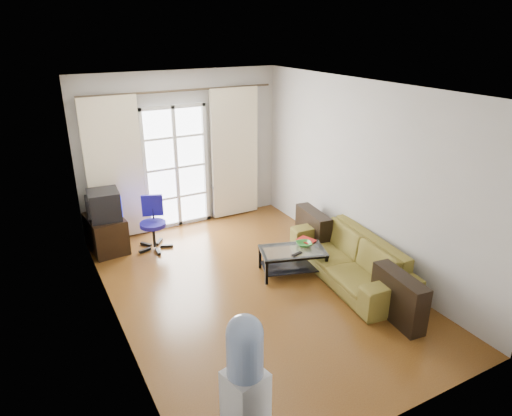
{
  "coord_description": "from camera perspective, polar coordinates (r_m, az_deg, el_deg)",
  "views": [
    {
      "loc": [
        -2.54,
        -4.8,
        3.37
      ],
      "look_at": [
        0.24,
        0.35,
        1.02
      ],
      "focal_mm": 32.0,
      "sensor_mm": 36.0,
      "label": 1
    }
  ],
  "objects": [
    {
      "name": "curtain_right",
      "position": [
        8.36,
        -2.67,
        6.81
      ],
      "size": [
        0.9,
        0.07,
        2.35
      ],
      "primitive_type": "cube",
      "color": "#FEF3CC",
      "rests_on": "curtain_rod"
    },
    {
      "name": "french_door",
      "position": [
        8.06,
        -9.94,
        4.99
      ],
      "size": [
        1.16,
        0.06,
        2.15
      ],
      "color": "white",
      "rests_on": "wall_back"
    },
    {
      "name": "water_cooler",
      "position": [
        3.79,
        -1.34,
        -21.87
      ],
      "size": [
        0.35,
        0.35,
        1.43
      ],
      "rotation": [
        0.0,
        0.0,
        0.22
      ],
      "color": "silver",
      "rests_on": "floor"
    },
    {
      "name": "tv_stand",
      "position": [
        7.68,
        -18.23,
        -3.03
      ],
      "size": [
        0.58,
        0.81,
        0.56
      ],
      "primitive_type": "cube",
      "rotation": [
        0.0,
        0.0,
        0.09
      ],
      "color": "black",
      "rests_on": "floor"
    },
    {
      "name": "floor",
      "position": [
        6.39,
        -0.41,
        -9.95
      ],
      "size": [
        5.2,
        5.2,
        0.0
      ],
      "primitive_type": "plane",
      "color": "brown",
      "rests_on": "ground"
    },
    {
      "name": "curtain_rod",
      "position": [
        7.79,
        -9.39,
        14.3
      ],
      "size": [
        3.3,
        0.04,
        0.04
      ],
      "primitive_type": "cylinder",
      "rotation": [
        0.0,
        1.57,
        0.0
      ],
      "color": "#4C3F2D",
      "rests_on": "wall_back"
    },
    {
      "name": "curtain_left",
      "position": [
        7.71,
        -17.23,
        4.54
      ],
      "size": [
        0.9,
        0.07,
        2.35
      ],
      "primitive_type": "cube",
      "color": "#FEF3CC",
      "rests_on": "curtain_rod"
    },
    {
      "name": "radiator",
      "position": [
        8.58,
        -3.53,
        1.09
      ],
      "size": [
        0.64,
        0.12,
        0.64
      ],
      "primitive_type": "cube",
      "color": "#98989A",
      "rests_on": "floor"
    },
    {
      "name": "remote",
      "position": [
        6.46,
        5.13,
        -5.74
      ],
      "size": [
        0.18,
        0.08,
        0.02
      ],
      "primitive_type": "cube",
      "rotation": [
        0.0,
        0.0,
        0.21
      ],
      "color": "black",
      "rests_on": "coffee_table"
    },
    {
      "name": "ceiling",
      "position": [
        5.47,
        -0.48,
        14.83
      ],
      "size": [
        5.2,
        5.2,
        0.0
      ],
      "primitive_type": "plane",
      "rotation": [
        3.14,
        0.0,
        0.0
      ],
      "color": "white",
      "rests_on": "wall_back"
    },
    {
      "name": "task_chair",
      "position": [
        7.54,
        -12.64,
        -3.11
      ],
      "size": [
        0.75,
        0.75,
        0.85
      ],
      "rotation": [
        0.0,
        0.0,
        -0.35
      ],
      "color": "black",
      "rests_on": "floor"
    },
    {
      "name": "wall_left",
      "position": [
        5.26,
        -18.04,
        -1.86
      ],
      "size": [
        0.02,
        5.2,
        2.7
      ],
      "primitive_type": "cube",
      "color": "#B7B4AE",
      "rests_on": "floor"
    },
    {
      "name": "crt_tv",
      "position": [
        7.42,
        -18.58,
        0.35
      ],
      "size": [
        0.53,
        0.53,
        0.45
      ],
      "rotation": [
        0.0,
        0.0,
        -0.08
      ],
      "color": "black",
      "rests_on": "tv_stand"
    },
    {
      "name": "wall_back",
      "position": [
        8.08,
        -9.18,
        7.12
      ],
      "size": [
        3.6,
        0.02,
        2.7
      ],
      "primitive_type": "cube",
      "color": "#B7B4AE",
      "rests_on": "floor"
    },
    {
      "name": "bowl",
      "position": [
        6.71,
        6.0,
        -4.5
      ],
      "size": [
        0.34,
        0.34,
        0.05
      ],
      "primitive_type": "imported",
      "rotation": [
        0.0,
        0.0,
        -0.28
      ],
      "color": "#2D7C2D",
      "rests_on": "coffee_table"
    },
    {
      "name": "wall_right",
      "position": [
        6.78,
        13.16,
        3.95
      ],
      "size": [
        0.02,
        5.2,
        2.7
      ],
      "primitive_type": "cube",
      "color": "#B7B4AE",
      "rests_on": "floor"
    },
    {
      "name": "wall_front",
      "position": [
        3.92,
        17.97,
        -10.36
      ],
      "size": [
        3.6,
        0.02,
        2.7
      ],
      "primitive_type": "cube",
      "color": "#B7B4AE",
      "rests_on": "floor"
    },
    {
      "name": "book",
      "position": [
        6.79,
        5.85,
        -4.31
      ],
      "size": [
        0.36,
        0.38,
        0.02
      ],
      "primitive_type": "imported",
      "rotation": [
        0.0,
        0.0,
        0.35
      ],
      "color": "#A73514",
      "rests_on": "coffee_table"
    },
    {
      "name": "sofa",
      "position": [
        6.61,
        11.62,
        -6.16
      ],
      "size": [
        2.32,
        1.3,
        0.62
      ],
      "primitive_type": "imported",
      "rotation": [
        0.0,
        0.0,
        -1.68
      ],
      "color": "brown",
      "rests_on": "floor"
    },
    {
      "name": "coffee_table",
      "position": [
        6.65,
        4.58,
        -6.27
      ],
      "size": [
        1.04,
        0.78,
        0.38
      ],
      "rotation": [
        0.0,
        0.0,
        -0.31
      ],
      "color": "silver",
      "rests_on": "floor"
    }
  ]
}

